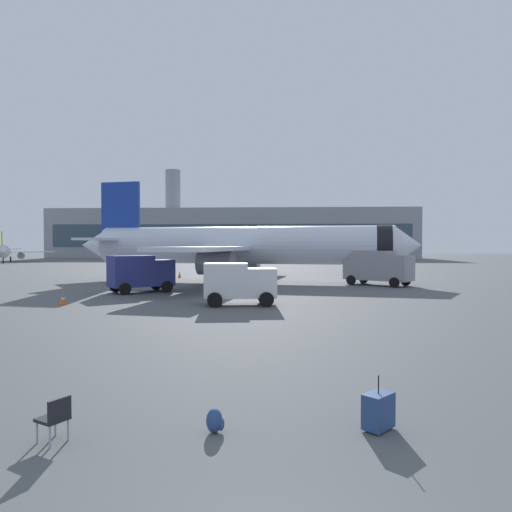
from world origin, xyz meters
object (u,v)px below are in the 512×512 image
service_truck (140,272)px  safety_cone_far (63,299)px  safety_cone_near (228,274)px  rolling_suitcase (378,411)px  traveller_backpack (215,421)px  airplane_taxiing (2,251)px  airplane_at_gate (239,246)px  safety_cone_mid (180,274)px  cargo_van (239,282)px  fuel_truck (377,266)px  gate_chair (55,417)px

service_truck → safety_cone_far: size_ratio=8.12×
safety_cone_near → rolling_suitcase: bearing=-79.8°
safety_cone_near → traveller_backpack: bearing=-83.9°
airplane_taxiing → safety_cone_far: size_ratio=32.50×
airplane_taxiing → safety_cone_far: (46.03, -67.85, -2.05)m
safety_cone_near → traveller_backpack: 45.73m
airplane_at_gate → safety_cone_far: airplane_at_gate is taller
safety_cone_near → safety_cone_mid: size_ratio=0.88×
service_truck → traveller_backpack: size_ratio=10.74×
cargo_van → safety_cone_near: size_ratio=7.12×
safety_cone_far → traveller_backpack: safety_cone_far is taller
fuel_truck → rolling_suitcase: bearing=-101.7°
safety_cone_far → gate_chair: (9.36, -19.72, 0.18)m
safety_cone_mid → safety_cone_far: (-2.15, -23.69, -0.05)m
service_truck → rolling_suitcase: bearing=-63.8°
gate_chair → safety_cone_far: bearing=115.4°
fuel_truck → rolling_suitcase: (-6.96, -33.63, -1.38)m
traveller_backpack → gate_chair: 3.01m
fuel_truck → safety_cone_mid: size_ratio=8.45×
safety_cone_near → safety_cone_mid: bearing=-152.9°
safety_cone_mid → rolling_suitcase: rolling_suitcase is taller
airplane_taxiing → safety_cone_mid: 65.38m
safety_cone_near → safety_cone_far: size_ratio=1.02×
service_truck → safety_cone_near: (4.76, 18.97, -1.29)m
fuel_truck → traveller_backpack: size_ratio=12.98×
safety_cone_mid → gate_chair: gate_chair is taller
cargo_van → gate_chair: cargo_van is taller
airplane_taxiing → safety_cone_far: bearing=-55.8°
safety_cone_far → fuel_truck: bearing=33.4°
safety_cone_far → rolling_suitcase: 24.39m
cargo_van → traveller_backpack: cargo_van is taller
airplane_at_gate → rolling_suitcase: 38.17m
cargo_van → safety_cone_far: 11.10m
safety_cone_near → traveller_backpack: (4.89, -45.47, -0.09)m
cargo_van → rolling_suitcase: 19.59m
airplane_at_gate → traveller_backpack: bearing=-85.6°
safety_cone_mid → airplane_taxiing: bearing=137.5°
traveller_backpack → safety_cone_near: bearing=96.1°
service_truck → airplane_taxiing: bearing=128.8°
gate_chair → service_truck: bearing=103.9°
rolling_suitcase → service_truck: bearing=116.2°
airplane_taxiing → rolling_suitcase: 106.32m
fuel_truck → safety_cone_mid: fuel_truck is taller
safety_cone_far → cargo_van: bearing=1.3°
airplane_at_gate → airplane_taxiing: 74.08m
service_truck → safety_cone_mid: (-0.50, 16.28, -1.24)m
fuel_truck → safety_cone_far: fuel_truck is taller
service_truck → safety_cone_far: bearing=-109.6°
safety_cone_near → rolling_suitcase: 45.90m
service_truck → safety_cone_far: service_truck is taller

